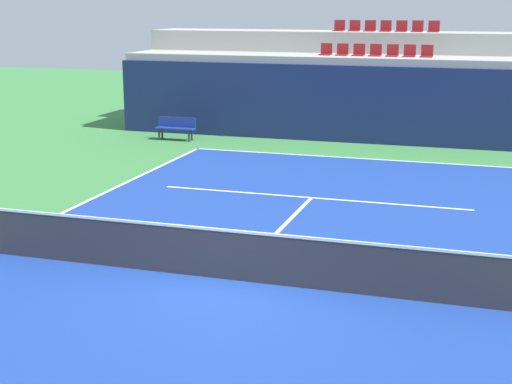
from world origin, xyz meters
TOP-DOWN VIEW (x-y plane):
  - ground_plane at (0.00, 0.00)m, footprint 80.00×80.00m
  - court_surface at (0.00, 0.00)m, footprint 11.00×24.00m
  - baseline_far at (0.00, 11.95)m, footprint 11.00×0.10m
  - service_line_far at (0.00, 6.40)m, footprint 8.26×0.10m
  - centre_service_line at (0.00, 3.20)m, footprint 0.10×6.40m
  - back_wall at (0.00, 14.90)m, footprint 19.39×0.30m
  - stands_tier_lower at (0.00, 16.25)m, footprint 19.39×2.40m
  - stands_tier_upper at (0.00, 18.65)m, footprint 19.39×2.40m
  - seating_row_lower at (-0.00, 16.34)m, footprint 4.21×0.44m
  - seating_row_upper at (-0.00, 18.74)m, footprint 4.21×0.44m
  - tennis_net at (0.00, 0.00)m, footprint 11.08×0.08m
  - player_bench at (-6.88, 13.39)m, footprint 1.50×0.40m

SIDE VIEW (x-z plane):
  - ground_plane at x=0.00m, z-range 0.00..0.00m
  - court_surface at x=0.00m, z-range 0.00..0.01m
  - baseline_far at x=0.00m, z-range 0.01..0.01m
  - service_line_far at x=0.00m, z-range 0.01..0.01m
  - centre_service_line at x=0.00m, z-range 0.01..0.01m
  - player_bench at x=-6.88m, z-range 0.08..0.93m
  - tennis_net at x=0.00m, z-range -0.03..1.04m
  - back_wall at x=0.00m, z-range 0.00..2.79m
  - stands_tier_lower at x=0.00m, z-range 0.00..3.05m
  - stands_tier_upper at x=0.00m, z-range 0.00..3.87m
  - seating_row_lower at x=0.00m, z-range 2.96..3.40m
  - seating_row_upper at x=0.00m, z-range 3.77..4.21m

